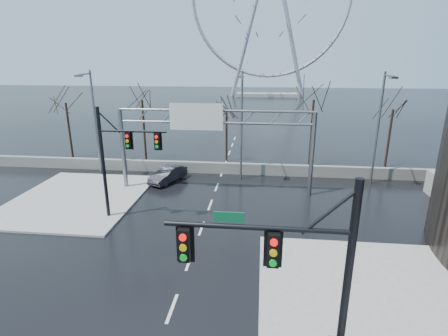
# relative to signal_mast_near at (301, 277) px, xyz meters

# --- Properties ---
(ground) EXTENTS (260.00, 260.00, 0.00)m
(ground) POSITION_rel_signal_mast_near_xyz_m (-5.14, 4.04, -4.87)
(ground) COLOR black
(ground) RESTS_ON ground
(sidewalk_right_ext) EXTENTS (12.00, 10.00, 0.15)m
(sidewalk_right_ext) POSITION_rel_signal_mast_near_xyz_m (4.86, 6.04, -4.80)
(sidewalk_right_ext) COLOR gray
(sidewalk_right_ext) RESTS_ON ground
(sidewalk_far) EXTENTS (10.00, 12.00, 0.15)m
(sidewalk_far) POSITION_rel_signal_mast_near_xyz_m (-16.14, 16.04, -4.80)
(sidewalk_far) COLOR gray
(sidewalk_far) RESTS_ON ground
(barrier_wall) EXTENTS (52.00, 0.50, 1.10)m
(barrier_wall) POSITION_rel_signal_mast_near_xyz_m (-5.14, 24.04, -4.32)
(barrier_wall) COLOR slate
(barrier_wall) RESTS_ON ground
(signal_mast_near) EXTENTS (5.52, 0.41, 8.00)m
(signal_mast_near) POSITION_rel_signal_mast_near_xyz_m (0.00, 0.00, 0.00)
(signal_mast_near) COLOR black
(signal_mast_near) RESTS_ON ground
(signal_mast_far) EXTENTS (4.72, 0.41, 8.00)m
(signal_mast_far) POSITION_rel_signal_mast_near_xyz_m (-11.01, 13.00, -0.04)
(signal_mast_far) COLOR black
(signal_mast_far) RESTS_ON ground
(sign_gantry) EXTENTS (16.36, 0.40, 7.60)m
(sign_gantry) POSITION_rel_signal_mast_near_xyz_m (-5.52, 19.00, 0.31)
(sign_gantry) COLOR slate
(sign_gantry) RESTS_ON ground
(streetlight_left) EXTENTS (0.50, 2.55, 10.00)m
(streetlight_left) POSITION_rel_signal_mast_near_xyz_m (-17.14, 22.20, 1.01)
(streetlight_left) COLOR slate
(streetlight_left) RESTS_ON ground
(streetlight_mid) EXTENTS (0.50, 2.55, 10.00)m
(streetlight_mid) POSITION_rel_signal_mast_near_xyz_m (-3.14, 22.20, 1.01)
(streetlight_mid) COLOR slate
(streetlight_mid) RESTS_ON ground
(streetlight_right) EXTENTS (0.50, 2.55, 10.00)m
(streetlight_right) POSITION_rel_signal_mast_near_xyz_m (8.86, 22.20, 1.01)
(streetlight_right) COLOR slate
(streetlight_right) RESTS_ON ground
(tree_far_left) EXTENTS (3.50, 3.50, 7.00)m
(tree_far_left) POSITION_rel_signal_mast_near_xyz_m (-23.14, 28.04, 0.70)
(tree_far_left) COLOR black
(tree_far_left) RESTS_ON ground
(tree_left) EXTENTS (3.75, 3.75, 7.50)m
(tree_left) POSITION_rel_signal_mast_near_xyz_m (-14.14, 27.54, 1.10)
(tree_left) COLOR black
(tree_left) RESTS_ON ground
(tree_center) EXTENTS (3.25, 3.25, 6.50)m
(tree_center) POSITION_rel_signal_mast_near_xyz_m (-5.14, 28.54, 0.30)
(tree_center) COLOR black
(tree_center) RESTS_ON ground
(tree_right) EXTENTS (3.90, 3.90, 7.80)m
(tree_right) POSITION_rel_signal_mast_near_xyz_m (3.86, 27.54, 1.34)
(tree_right) COLOR black
(tree_right) RESTS_ON ground
(tree_far_right) EXTENTS (3.40, 3.40, 6.80)m
(tree_far_right) POSITION_rel_signal_mast_near_xyz_m (11.86, 28.04, 0.54)
(tree_far_right) COLOR black
(tree_far_right) RESTS_ON ground
(ferris_wheel) EXTENTS (45.00, 6.00, 50.91)m
(ferris_wheel) POSITION_rel_signal_mast_near_xyz_m (-0.14, 99.04, 21.26)
(ferris_wheel) COLOR gray
(ferris_wheel) RESTS_ON ground
(car) EXTENTS (3.02, 4.51, 1.40)m
(car) POSITION_rel_signal_mast_near_xyz_m (-9.86, 21.04, -4.17)
(car) COLOR black
(car) RESTS_ON ground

